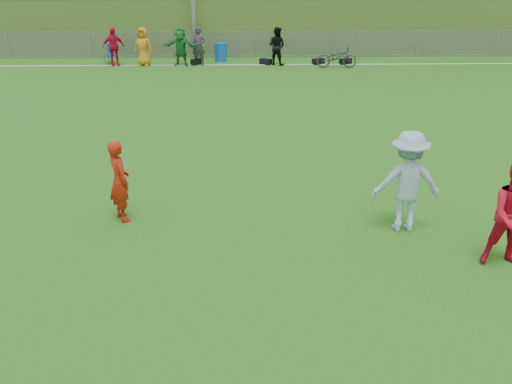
{
  "coord_description": "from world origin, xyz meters",
  "views": [
    {
      "loc": [
        -0.7,
        -8.55,
        4.86
      ],
      "look_at": [
        -0.47,
        0.5,
        1.02
      ],
      "focal_mm": 40.0,
      "sensor_mm": 36.0,
      "label": 1
    }
  ],
  "objects_px": {
    "recycling_bin": "(221,52)",
    "bicycle": "(337,57)",
    "player_blue": "(407,182)",
    "player_red_left": "(119,181)"
  },
  "relations": [
    {
      "from": "player_red_left",
      "to": "player_blue",
      "type": "height_order",
      "value": "player_blue"
    },
    {
      "from": "player_red_left",
      "to": "player_blue",
      "type": "relative_size",
      "value": 0.84
    },
    {
      "from": "player_blue",
      "to": "recycling_bin",
      "type": "height_order",
      "value": "player_blue"
    },
    {
      "from": "player_red_left",
      "to": "recycling_bin",
      "type": "bearing_deg",
      "value": -36.06
    },
    {
      "from": "player_red_left",
      "to": "recycling_bin",
      "type": "relative_size",
      "value": 1.86
    },
    {
      "from": "recycling_bin",
      "to": "bicycle",
      "type": "height_order",
      "value": "bicycle"
    },
    {
      "from": "player_red_left",
      "to": "player_blue",
      "type": "bearing_deg",
      "value": -127.6
    },
    {
      "from": "player_red_left",
      "to": "player_blue",
      "type": "distance_m",
      "value": 5.41
    },
    {
      "from": "player_red_left",
      "to": "bicycle",
      "type": "xyz_separation_m",
      "value": [
        6.64,
        15.57,
        -0.34
      ]
    },
    {
      "from": "player_blue",
      "to": "player_red_left",
      "type": "bearing_deg",
      "value": -4.25
    }
  ]
}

